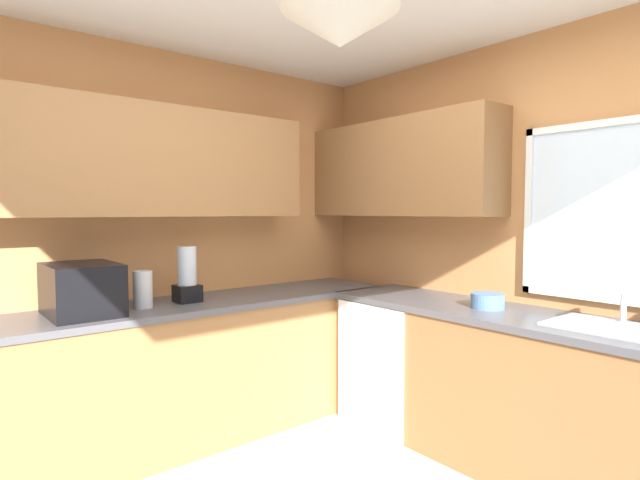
# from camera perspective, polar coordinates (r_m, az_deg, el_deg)

# --- Properties ---
(room_shell) EXTENTS (3.97, 3.60, 2.63)m
(room_shell) POSITION_cam_1_polar(r_m,az_deg,el_deg) (2.85, -0.59, 10.27)
(room_shell) COLOR #C6844C
(room_shell) RESTS_ON ground_plane
(counter_run_left) EXTENTS (0.65, 3.21, 0.90)m
(counter_run_left) POSITION_cam_1_polar(r_m,az_deg,el_deg) (3.41, -16.71, -14.48)
(counter_run_left) COLOR olive
(counter_run_left) RESTS_ON ground_plane
(counter_run_back) EXTENTS (3.06, 0.65, 0.90)m
(counter_run_back) POSITION_cam_1_polar(r_m,az_deg,el_deg) (3.09, 26.32, -16.57)
(counter_run_back) COLOR olive
(counter_run_back) RESTS_ON ground_plane
(dishwasher) EXTENTS (0.60, 0.60, 0.85)m
(dishwasher) POSITION_cam_1_polar(r_m,az_deg,el_deg) (3.68, 8.90, -13.42)
(dishwasher) COLOR white
(dishwasher) RESTS_ON ground_plane
(microwave) EXTENTS (0.48, 0.36, 0.29)m
(microwave) POSITION_cam_1_polar(r_m,az_deg,el_deg) (3.12, -25.61, -5.10)
(microwave) COLOR black
(microwave) RESTS_ON counter_run_left
(kettle) EXTENTS (0.11, 0.11, 0.23)m
(kettle) POSITION_cam_1_polar(r_m,az_deg,el_deg) (3.20, -19.62, -5.34)
(kettle) COLOR #B7B7BC
(kettle) RESTS_ON counter_run_left
(sink_assembly) EXTENTS (0.55, 0.40, 0.19)m
(sink_assembly) POSITION_cam_1_polar(r_m,az_deg,el_deg) (2.90, 30.33, -8.54)
(sink_assembly) COLOR #9EA0A5
(sink_assembly) RESTS_ON counter_run_back
(bowl) EXTENTS (0.20, 0.20, 0.09)m
(bowl) POSITION_cam_1_polar(r_m,az_deg,el_deg) (3.18, 18.62, -6.61)
(bowl) COLOR #4C7099
(bowl) RESTS_ON counter_run_back
(blender_appliance) EXTENTS (0.15, 0.15, 0.36)m
(blender_appliance) POSITION_cam_1_polar(r_m,az_deg,el_deg) (3.32, -14.97, -4.11)
(blender_appliance) COLOR black
(blender_appliance) RESTS_ON counter_run_left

